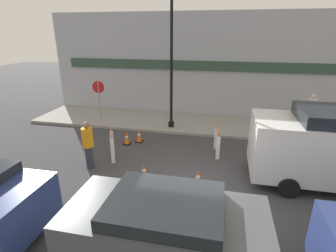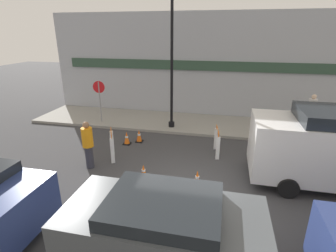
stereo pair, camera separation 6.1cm
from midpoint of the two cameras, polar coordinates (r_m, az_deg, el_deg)
The scene contains 14 objects.
ground_plane at distance 8.06m, azimuth 4.85°, elevation -14.28°, with size 60.00×60.00×0.00m, color #38383A.
sidewalk_slab at distance 13.45m, azimuth 8.45°, elevation 0.35°, with size 18.00×3.08×0.12m.
storefront_facade at distance 14.40m, azimuth 9.53°, elevation 12.63°, with size 18.00×0.22×5.50m.
streetlamp_post at distance 12.06m, azimuth 1.00°, elevation 17.57°, with size 0.44×0.44×6.15m.
stop_sign at distance 13.60m, azimuth -14.57°, elevation 6.61°, with size 0.60×0.08×2.09m.
barricade_0 at distance 9.92m, azimuth -11.91°, elevation -3.84°, with size 0.45×0.76×1.12m.
barricade_1 at distance 10.24m, azimuth 10.80°, elevation -3.08°, with size 0.25×0.96×1.05m.
traffic_cone_0 at distance 11.19m, azimuth -8.82°, elevation -2.63°, with size 0.30×0.30×0.57m.
traffic_cone_1 at distance 11.35m, azimuth -6.16°, elevation -2.14°, with size 0.30×0.30×0.57m.
traffic_cone_2 at distance 8.65m, azimuth -5.15°, elevation -9.89°, with size 0.30×0.30×0.48m.
traffic_cone_3 at distance 8.27m, azimuth 6.60°, elevation -11.30°, with size 0.30×0.30×0.52m.
person_worker at distance 9.36m, azimuth -16.85°, elevation -3.69°, with size 0.52×0.52×1.70m.
person_pedestrian at distance 13.31m, azimuth 28.82°, elevation 2.56°, with size 0.34×0.34×1.81m.
parked_car_1 at distance 5.38m, azimuth -0.65°, elevation -21.87°, with size 3.81×1.95×1.66m.
Camera 2 is at (0.83, -6.61, 4.52)m, focal length 28.00 mm.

